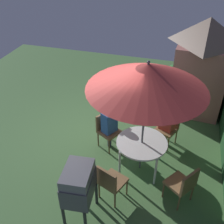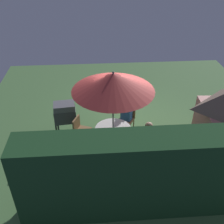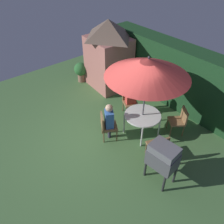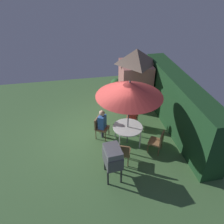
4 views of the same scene
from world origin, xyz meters
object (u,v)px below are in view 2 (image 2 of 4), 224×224
Objects in this scene: patio_umbrella at (113,82)px; patio_table at (113,130)px; chair_far_side at (127,117)px; person_in_blue at (127,112)px; chair_near_shed at (150,143)px; chair_toward_house at (91,158)px; person_in_red at (148,136)px; chair_toward_hedge at (80,129)px; bbq_grill at (65,113)px.

patio_table is at bearing 0.00° from patio_umbrella.
chair_far_side is 0.28m from person_in_blue.
chair_toward_house is at bearing 15.32° from chair_near_shed.
chair_near_shed is 0.71× the size of person_in_red.
patio_umbrella is at bearing 158.09° from chair_toward_hedge.
bbq_grill reaches higher than chair_far_side.
chair_near_shed and chair_toward_house have the same top height.
patio_table is at bearing -125.76° from chair_toward_house.
bbq_grill is at bearing -29.57° from patio_table.
person_in_blue is at bearing -162.79° from chair_toward_hedge.
patio_umbrella is 2.13m from chair_far_side.
person_in_red reaches higher than bbq_grill.
bbq_grill is 0.95× the size of person_in_red.
patio_table is at bearing -24.04° from person_in_red.
bbq_grill is 2.09m from chair_far_side.
chair_near_shed is 1.49m from person_in_blue.
chair_near_shed is (-1.07, 0.48, -1.82)m from patio_umbrella.
person_in_blue is at bearing 59.67° from chair_far_side.
patio_umbrella is 1.87m from person_in_blue.
bbq_grill is at bearing -29.57° from patio_umbrella.
chair_near_shed is 2.26m from chair_toward_hedge.
chair_toward_house reaches higher than patio_table.
chair_near_shed is 1.52m from chair_far_side.
chair_near_shed is at bearing 109.40° from chair_far_side.
patio_umbrella reaches higher than bbq_grill.
patio_umbrella is at bearing -24.04° from person_in_red.
person_in_blue is (-2.02, -0.03, -0.06)m from bbq_grill.
patio_umbrella is 2.13m from chair_toward_hedge.
person_in_blue reaches higher than chair_near_shed.
person_in_blue is at bearing -123.24° from chair_toward_house.
patio_umbrella reaches higher than chair_toward_house.
chair_far_side is (-2.07, -0.10, -0.33)m from bbq_grill.
chair_near_shed is at bearing -164.68° from chair_toward_house.
person_in_red and person_in_blue have the same top height.
patio_umbrella is 2.95× the size of chair_toward_house.
chair_toward_house is at bearing 17.10° from person_in_red.
patio_table is 1.23× the size of chair_toward_house.
patio_table is 1.13m from chair_far_side.
person_in_blue reaches higher than patio_table.
chair_far_side is at bearing -70.60° from chair_near_shed.
bbq_grill is 2.02m from person_in_blue.
bbq_grill is 2.81m from person_in_red.
patio_table is 0.42× the size of patio_umbrella.
patio_umbrella is 2.17m from chair_toward_house.
chair_toward_hedge is (2.08, -0.88, 0.00)m from chair_near_shed.
bbq_grill is (1.51, -0.85, 0.15)m from patio_table.
bbq_grill reaches higher than patio_table.
chair_toward_house is (0.69, 0.96, -0.18)m from patio_table.
bbq_grill reaches higher than chair_toward_hedge.
bbq_grill reaches higher than chair_toward_house.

